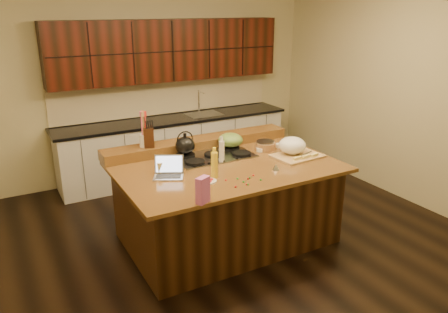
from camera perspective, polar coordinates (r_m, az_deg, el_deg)
room at (r=4.70m, az=0.30°, el=3.86°), size 5.52×5.02×2.72m
island at (r=5.01m, az=0.28°, el=-5.97°), size 2.40×1.60×0.92m
back_ledge at (r=5.40m, az=-3.33°, el=1.78°), size 2.40×0.30×0.12m
cooktop at (r=5.07m, az=-1.36°, el=0.12°), size 0.92×0.52×0.05m
back_counter at (r=6.86m, az=-6.62°, el=5.48°), size 3.70×0.66×2.40m
kettle at (r=5.02m, az=-5.10°, el=1.43°), size 0.29×0.29×0.20m
green_bowl at (r=5.28m, az=0.86°, el=2.18°), size 0.39×0.39×0.16m
laptop at (r=4.53m, az=-7.23°, el=-1.87°), size 0.37×0.35×0.21m
oil_bottle at (r=4.43m, az=-1.26°, el=-1.11°), size 0.08×0.08×0.27m
vinegar_bottle at (r=4.85m, az=-0.31°, el=0.60°), size 0.08×0.08×0.25m
wooden_tray at (r=5.15m, az=9.06°, el=1.14°), size 0.58×0.46×0.22m
ramekin_a at (r=5.17m, az=8.86°, el=0.34°), size 0.11×0.11×0.04m
ramekin_b at (r=5.46m, az=7.30°, el=1.43°), size 0.12×0.12×0.04m
ramekin_c at (r=5.28m, az=4.79°, el=0.92°), size 0.11×0.11×0.04m
strainer_bowl at (r=5.34m, az=5.41°, el=1.37°), size 0.27×0.27×0.09m
kitchen_timer at (r=4.69m, az=6.79°, el=-1.36°), size 0.09×0.09×0.07m
pink_bag at (r=3.87m, az=-2.79°, el=-4.40°), size 0.15×0.12×0.24m
candy_plate at (r=4.37m, az=-2.16°, el=-3.22°), size 0.22×0.22×0.01m
package_box at (r=4.61m, az=-8.24°, el=-1.47°), size 0.09×0.07×0.12m
utensil_crock at (r=5.12m, az=-10.31°, el=2.03°), size 0.14×0.14×0.14m
knife_block at (r=5.12m, az=-9.80°, el=2.59°), size 0.17×0.21×0.23m
gumdrop_0 at (r=4.23m, az=1.53°, el=-3.97°), size 0.02×0.02×0.02m
gumdrop_1 at (r=4.41m, az=4.82°, el=-3.05°), size 0.02×0.02×0.02m
gumdrop_2 at (r=4.38m, az=0.26°, el=-3.09°), size 0.02×0.02×0.02m
gumdrop_3 at (r=4.29m, az=3.12°, el=-3.65°), size 0.02×0.02×0.02m
gumdrop_4 at (r=4.43m, az=3.15°, el=-2.90°), size 0.02×0.02×0.02m
gumdrop_5 at (r=4.42m, az=1.77°, el=-2.90°), size 0.02×0.02×0.02m
gumdrop_6 at (r=4.52m, az=3.87°, el=-2.45°), size 0.02×0.02×0.02m
gumdrop_7 at (r=4.45m, az=3.35°, el=-2.80°), size 0.02×0.02×0.02m
gumdrop_8 at (r=4.29m, az=3.00°, el=-3.65°), size 0.02×0.02×0.02m
gumdrop_9 at (r=4.35m, az=2.57°, el=-3.31°), size 0.02×0.02×0.02m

